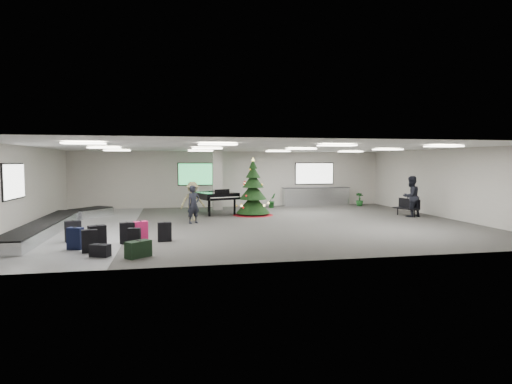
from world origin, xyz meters
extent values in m
plane|color=#393834|center=(0.00, 0.00, 0.00)|extent=(18.00, 18.00, 0.00)
cube|color=#BBB5AB|center=(0.00, 7.00, 1.60)|extent=(18.00, 0.02, 3.20)
cube|color=#BBB5AB|center=(0.00, -7.00, 1.60)|extent=(18.00, 0.02, 3.20)
cube|color=#BBB5AB|center=(-9.00, 0.00, 1.60)|extent=(0.02, 14.00, 3.20)
cube|color=#BBB5AB|center=(9.00, 0.00, 1.60)|extent=(0.02, 14.00, 3.20)
cube|color=silver|center=(0.00, 0.00, 3.20)|extent=(18.00, 14.00, 0.02)
cube|color=slate|center=(-7.00, 0.00, 0.00)|extent=(4.00, 14.00, 0.01)
cube|color=#B3ACA4|center=(-1.00, 5.60, 1.60)|extent=(0.50, 0.50, 3.20)
cube|color=green|center=(-2.00, 6.95, 1.90)|extent=(2.20, 0.08, 1.30)
cube|color=white|center=(5.00, 6.95, 1.90)|extent=(2.40, 0.08, 1.30)
cube|color=white|center=(-8.95, -1.00, 1.90)|extent=(0.08, 2.10, 1.30)
cube|color=white|center=(-6.00, -4.00, 3.14)|extent=(1.20, 0.60, 0.04)
cube|color=white|center=(-6.00, 0.00, 3.14)|extent=(1.20, 0.60, 0.04)
cube|color=white|center=(-6.00, 4.00, 3.14)|extent=(1.20, 0.60, 0.04)
cube|color=white|center=(-2.00, -4.00, 3.14)|extent=(1.20, 0.60, 0.04)
cube|color=white|center=(-2.00, 0.00, 3.14)|extent=(1.20, 0.60, 0.04)
cube|color=white|center=(-2.00, 4.00, 3.14)|extent=(1.20, 0.60, 0.04)
cube|color=white|center=(2.00, -4.00, 3.14)|extent=(1.20, 0.60, 0.04)
cube|color=white|center=(2.00, 0.00, 3.14)|extent=(1.20, 0.60, 0.04)
cube|color=white|center=(2.00, 4.00, 3.14)|extent=(1.20, 0.60, 0.04)
cube|color=white|center=(6.00, -4.00, 3.14)|extent=(1.20, 0.60, 0.04)
cube|color=white|center=(6.00, 0.00, 3.14)|extent=(1.20, 0.60, 0.04)
cube|color=white|center=(6.00, 4.00, 3.14)|extent=(1.20, 0.60, 0.04)
cube|color=silver|center=(-8.00, -1.00, 0.19)|extent=(1.00, 8.00, 0.38)
cube|color=black|center=(-8.00, -1.00, 0.40)|extent=(0.95, 7.90, 0.05)
cube|color=silver|center=(-7.20, 3.60, 0.19)|extent=(1.97, 2.21, 0.38)
cube|color=black|center=(-7.20, 3.60, 0.40)|extent=(1.87, 2.10, 0.05)
cube|color=silver|center=(5.00, 6.65, 0.53)|extent=(4.00, 0.60, 1.05)
cube|color=#2A2A2C|center=(5.00, 6.65, 1.06)|extent=(4.05, 0.65, 0.04)
cube|color=black|center=(-5.77, -4.80, 0.33)|extent=(0.46, 0.32, 0.66)
cube|color=black|center=(-5.77, -4.80, 0.67)|extent=(0.06, 0.14, 0.02)
cube|color=black|center=(-4.59, -4.16, 0.29)|extent=(0.39, 0.24, 0.57)
cube|color=black|center=(-4.59, -4.16, 0.58)|extent=(0.04, 0.12, 0.02)
cube|color=#F9206D|center=(-4.45, -3.45, 0.34)|extent=(0.50, 0.40, 0.68)
cube|color=black|center=(-4.45, -3.45, 0.69)|extent=(0.09, 0.15, 0.02)
cube|color=black|center=(-4.86, -3.60, 0.34)|extent=(0.49, 0.32, 0.67)
cube|color=black|center=(-4.86, -3.60, 0.68)|extent=(0.06, 0.15, 0.02)
cube|color=black|center=(-6.26, -4.29, 0.33)|extent=(0.48, 0.37, 0.66)
cube|color=black|center=(-6.26, -4.29, 0.67)|extent=(0.07, 0.15, 0.02)
cube|color=black|center=(-5.61, -4.49, 0.37)|extent=(0.55, 0.44, 0.73)
cube|color=black|center=(-5.61, -4.49, 0.74)|extent=(0.09, 0.16, 0.02)
cube|color=black|center=(-4.36, -5.70, 0.22)|extent=(0.73, 0.69, 0.45)
cube|color=black|center=(-4.36, -5.70, 0.46)|extent=(0.15, 0.18, 0.02)
cube|color=black|center=(-3.69, -3.46, 0.31)|extent=(0.45, 0.27, 0.63)
cube|color=black|center=(-3.69, -3.46, 0.64)|extent=(0.05, 0.14, 0.02)
cube|color=black|center=(-6.59, -3.01, 0.35)|extent=(0.54, 0.43, 0.69)
cube|color=black|center=(-6.59, -3.01, 0.70)|extent=(0.10, 0.16, 0.02)
cube|color=black|center=(-5.39, -5.44, 0.17)|extent=(0.59, 0.47, 0.34)
cube|color=black|center=(-5.39, -5.44, 0.35)|extent=(0.09, 0.17, 0.02)
cone|color=maroon|center=(0.44, 2.78, 0.06)|extent=(1.98, 1.98, 0.12)
cylinder|color=#3F2819|center=(0.44, 2.78, 0.26)|extent=(0.12, 0.12, 0.52)
cone|color=black|center=(0.44, 2.78, 0.57)|extent=(1.67, 1.67, 0.94)
cone|color=black|center=(0.44, 2.78, 1.20)|extent=(1.35, 1.35, 0.83)
cone|color=black|center=(0.44, 2.78, 1.72)|extent=(1.04, 1.04, 0.73)
cone|color=black|center=(0.44, 2.78, 2.13)|extent=(0.73, 0.73, 0.62)
cone|color=black|center=(0.44, 2.78, 2.50)|extent=(0.42, 0.42, 0.47)
cone|color=#FFE566|center=(0.44, 2.78, 2.73)|extent=(0.17, 0.17, 0.19)
cube|color=black|center=(-1.31, 3.69, 0.92)|extent=(2.30, 2.44, 0.32)
cube|color=black|center=(-0.96, 2.68, 0.83)|extent=(1.65, 0.86, 0.11)
cube|color=white|center=(-0.95, 2.65, 0.90)|extent=(1.44, 0.63, 0.02)
cube|color=black|center=(-1.05, 2.95, 1.15)|extent=(0.76, 0.29, 0.25)
cylinder|color=black|center=(-1.69, 2.73, 0.38)|extent=(0.11, 0.11, 0.77)
cylinder|color=black|center=(-0.41, 3.17, 0.38)|extent=(0.11, 0.11, 0.77)
cylinder|color=black|center=(-1.57, 4.44, 0.38)|extent=(0.11, 0.11, 0.77)
cube|color=black|center=(7.54, 0.96, 0.37)|extent=(0.78, 1.39, 0.05)
cylinder|color=black|center=(7.54, 0.44, 0.18)|extent=(0.05, 0.05, 0.35)
cylinder|color=black|center=(7.54, 1.49, 0.18)|extent=(0.05, 0.05, 0.35)
cube|color=black|center=(7.74, 0.96, 0.61)|extent=(0.39, 1.28, 0.44)
imported|color=black|center=(-2.55, 0.50, 0.80)|extent=(0.70, 0.62, 1.61)
imported|color=olive|center=(-2.54, 1.31, 0.86)|extent=(1.24, 0.89, 1.73)
imported|color=black|center=(7.63, 0.69, 0.96)|extent=(1.10, 0.96, 1.93)
imported|color=#154219|center=(2.12, 5.85, 0.42)|extent=(0.58, 0.54, 0.84)
imported|color=#154219|center=(7.42, 5.84, 0.39)|extent=(0.62, 0.62, 0.79)
camera|label=1|loc=(-3.45, -17.56, 2.58)|focal=30.00mm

